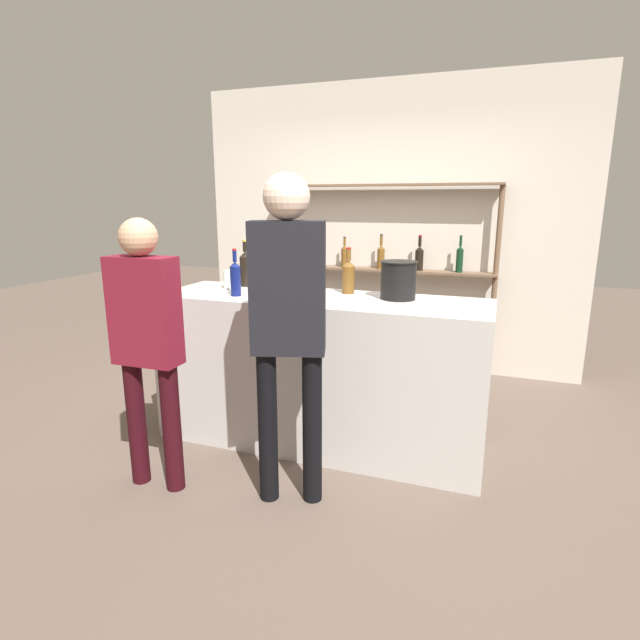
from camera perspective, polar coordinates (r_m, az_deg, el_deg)
The scene contains 11 objects.
ground_plane at distance 3.68m, azimuth 0.00°, elevation -13.59°, with size 16.00×16.00×0.00m, color brown.
bar_counter at distance 3.47m, azimuth 0.00°, elevation -5.88°, with size 2.23×0.69×1.05m, color #B7B2AD.
back_wall at distance 5.15m, azimuth 7.52°, elevation 10.33°, with size 3.83×0.12×2.80m, color beige.
back_shelf at distance 4.99m, azimuth 6.98°, elevation 8.09°, with size 2.21×0.18×1.83m.
counter_bottle_0 at distance 3.41m, azimuth -9.64°, elevation 4.79°, with size 0.07×0.07×0.32m.
counter_bottle_1 at distance 3.79m, azimuth -8.50°, elevation 5.90°, with size 0.09×0.09×0.35m.
counter_bottle_2 at distance 3.46m, azimuth 3.26°, elevation 5.07°, with size 0.09×0.09×0.32m.
ice_bucket at distance 3.29m, azimuth 8.95°, elevation 4.52°, with size 0.24×0.24×0.25m.
cork_jar at distance 3.72m, azimuth -10.21°, elevation 4.57°, with size 0.10×0.10×0.13m.
customer_center at distance 2.63m, azimuth -3.65°, elevation 0.91°, with size 0.42×0.28×1.81m.
customer_left at distance 2.97m, azimuth -19.23°, elevation -1.47°, with size 0.39×0.21×1.59m.
Camera 1 is at (1.12, -3.08, 1.67)m, focal length 28.00 mm.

